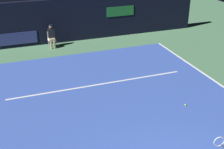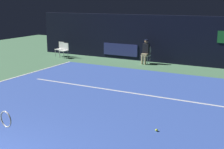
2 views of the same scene
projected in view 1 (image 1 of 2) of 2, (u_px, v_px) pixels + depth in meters
name	position (u px, v px, depth m)	size (l,w,h in m)	color
ground_plane	(116.00, 108.00, 11.76)	(32.50, 32.50, 0.00)	#4C7A56
court_surface	(116.00, 108.00, 11.76)	(10.18, 12.03, 0.01)	#3856B2
line_sideline_left	(224.00, 87.00, 13.31)	(0.10, 12.03, 0.01)	white
line_service	(99.00, 84.00, 13.54)	(7.94, 0.10, 0.01)	white
back_wall	(67.00, 20.00, 18.28)	(16.90, 0.33, 2.60)	black
line_judge_on_chair	(52.00, 36.00, 17.55)	(0.45, 0.53, 1.32)	white
tennis_ball	(185.00, 105.00, 11.91)	(0.07, 0.07, 0.07)	#CCE033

